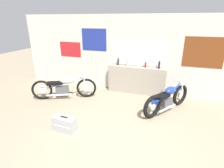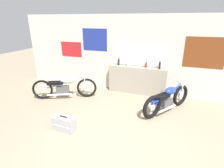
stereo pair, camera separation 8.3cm
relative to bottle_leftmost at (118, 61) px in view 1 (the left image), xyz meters
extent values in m
plane|color=gray|center=(0.93, -3.16, -1.14)|extent=(24.00, 24.00, 0.00)
cube|color=beige|center=(0.93, 0.14, 0.26)|extent=(10.00, 0.06, 2.80)
cube|color=silver|center=(0.72, 0.10, 0.32)|extent=(1.88, 0.01, 0.81)
cube|color=beige|center=(0.72, 0.10, 0.32)|extent=(1.94, 0.01, 0.87)
cube|color=brown|center=(2.81, 0.10, 0.48)|extent=(1.22, 0.01, 0.98)
cube|color=navy|center=(-1.00, 0.10, 0.74)|extent=(1.00, 0.01, 0.82)
cube|color=#B21E23|center=(-2.07, 0.10, 0.32)|extent=(0.93, 0.01, 0.59)
cube|color=gray|center=(0.72, -0.04, -0.64)|extent=(2.09, 0.28, 1.01)
cylinder|color=black|center=(0.00, 0.00, -0.03)|extent=(0.06, 0.06, 0.22)
cone|color=black|center=(0.00, 0.00, 0.12)|extent=(0.05, 0.05, 0.06)
cylinder|color=black|center=(0.00, 0.00, 0.16)|extent=(0.02, 0.02, 0.02)
cylinder|color=#B7B2A8|center=(0.36, -0.08, -0.05)|extent=(0.08, 0.08, 0.18)
cone|color=#B7B2A8|center=(0.36, -0.08, 0.07)|extent=(0.07, 0.07, 0.05)
cylinder|color=gold|center=(0.36, -0.08, 0.11)|extent=(0.03, 0.03, 0.02)
cylinder|color=maroon|center=(1.02, 0.00, -0.06)|extent=(0.06, 0.06, 0.16)
cone|color=maroon|center=(1.02, 0.00, 0.05)|extent=(0.05, 0.05, 0.05)
cylinder|color=black|center=(1.02, 0.00, 0.08)|extent=(0.02, 0.02, 0.02)
cylinder|color=black|center=(1.48, -0.03, -0.02)|extent=(0.06, 0.06, 0.23)
cone|color=black|center=(1.48, -0.03, 0.12)|extent=(0.05, 0.05, 0.06)
cylinder|color=gold|center=(1.48, -0.03, 0.17)|extent=(0.03, 0.03, 0.03)
torus|color=black|center=(2.25, -0.55, -0.80)|extent=(0.47, 0.63, 0.69)
cylinder|color=silver|center=(2.25, -0.55, -0.80)|extent=(0.17, 0.20, 0.19)
torus|color=black|center=(1.51, -1.66, -0.80)|extent=(0.47, 0.63, 0.69)
cylinder|color=silver|center=(1.51, -1.66, -0.80)|extent=(0.17, 0.20, 0.19)
cube|color=#4C4C51|center=(1.84, -1.16, -0.82)|extent=(0.39, 0.43, 0.20)
cylinder|color=navy|center=(1.84, -1.16, -0.62)|extent=(0.73, 1.04, 0.42)
ellipsoid|color=navy|center=(1.94, -1.02, -0.50)|extent=(0.45, 0.51, 0.22)
cube|color=black|center=(1.73, -1.33, -0.58)|extent=(0.45, 0.51, 0.08)
cube|color=navy|center=(1.55, -1.59, -0.64)|extent=(0.27, 0.30, 0.04)
cylinder|color=silver|center=(2.17, -0.58, -0.55)|extent=(0.12, 0.16, 0.49)
cylinder|color=silver|center=(2.27, -0.64, -0.55)|extent=(0.12, 0.16, 0.49)
cylinder|color=silver|center=(2.18, -0.66, -0.31)|extent=(0.55, 0.39, 0.03)
sphere|color=silver|center=(2.21, -0.61, -0.41)|extent=(0.13, 0.13, 0.13)
cylinder|color=silver|center=(1.91, -1.32, -0.96)|extent=(0.46, 0.64, 0.06)
torus|color=black|center=(-0.86, -0.99, -0.80)|extent=(0.65, 0.37, 0.69)
cylinder|color=silver|center=(-0.86, -0.99, -0.80)|extent=(0.20, 0.13, 0.20)
torus|color=black|center=(-2.22, -1.65, -0.80)|extent=(0.65, 0.37, 0.69)
cylinder|color=silver|center=(-2.22, -1.65, -0.80)|extent=(0.20, 0.13, 0.20)
cube|color=#4C4C51|center=(-1.60, -1.36, -0.82)|extent=(0.48, 0.38, 0.22)
cylinder|color=#B2B2B7|center=(-1.60, -1.36, -0.60)|extent=(1.26, 0.65, 0.45)
ellipsoid|color=#B2B2B7|center=(-1.43, -1.27, -0.49)|extent=(0.57, 0.44, 0.22)
cube|color=black|center=(-1.81, -1.45, -0.57)|extent=(0.57, 0.44, 0.08)
cube|color=#B2B2B7|center=(-2.13, -1.61, -0.63)|extent=(0.33, 0.26, 0.04)
cylinder|color=silver|center=(-0.95, -0.97, -0.54)|extent=(0.18, 0.11, 0.51)
cylinder|color=silver|center=(-0.90, -1.08, -0.54)|extent=(0.18, 0.11, 0.51)
cylinder|color=silver|center=(-0.99, -1.06, -0.27)|extent=(0.31, 0.59, 0.03)
sphere|color=silver|center=(-0.94, -1.03, -0.37)|extent=(0.13, 0.13, 0.13)
cylinder|color=silver|center=(-1.64, -1.53, -0.95)|extent=(0.77, 0.42, 0.06)
cube|color=#9E9EA3|center=(-0.47, -2.97, -0.96)|extent=(0.59, 0.30, 0.37)
cube|color=silver|center=(-0.47, -3.11, -0.96)|extent=(0.49, 0.03, 0.02)
cube|color=black|center=(-0.47, -2.97, -0.76)|extent=(0.20, 0.03, 0.02)
camera|label=1|loc=(1.84, -6.10, 1.49)|focal=28.00mm
camera|label=2|loc=(1.92, -6.07, 1.49)|focal=28.00mm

